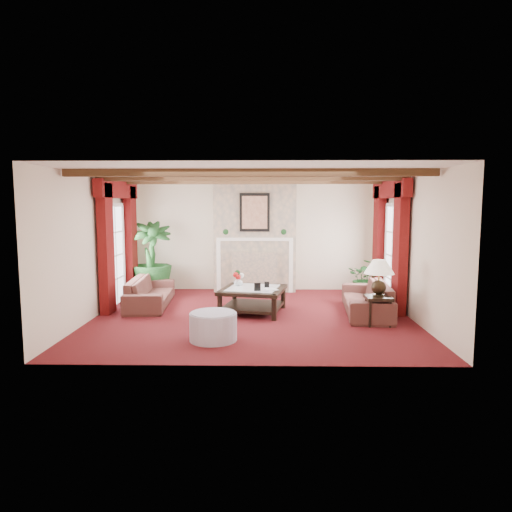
{
  "coord_description": "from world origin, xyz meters",
  "views": [
    {
      "loc": [
        0.23,
        -8.63,
        2.15
      ],
      "look_at": [
        0.07,
        0.4,
        1.12
      ],
      "focal_mm": 32.0,
      "sensor_mm": 36.0,
      "label": 1
    }
  ],
  "objects_px": {
    "sofa_left": "(150,287)",
    "ottoman": "(213,327)",
    "coffee_table": "(253,300)",
    "potted_palm": "(151,274)",
    "side_table": "(378,311)",
    "sofa_right": "(367,293)"
  },
  "relations": [
    {
      "from": "sofa_right",
      "to": "potted_palm",
      "type": "relative_size",
      "value": 1.11
    },
    {
      "from": "sofa_left",
      "to": "ottoman",
      "type": "bearing_deg",
      "value": -150.73
    },
    {
      "from": "potted_palm",
      "to": "side_table",
      "type": "relative_size",
      "value": 3.69
    },
    {
      "from": "ottoman",
      "to": "side_table",
      "type": "bearing_deg",
      "value": 18.99
    },
    {
      "from": "coffee_table",
      "to": "ottoman",
      "type": "bearing_deg",
      "value": -95.66
    },
    {
      "from": "sofa_right",
      "to": "potted_palm",
      "type": "bearing_deg",
      "value": -105.14
    },
    {
      "from": "sofa_left",
      "to": "side_table",
      "type": "distance_m",
      "value": 4.69
    },
    {
      "from": "potted_palm",
      "to": "coffee_table",
      "type": "bearing_deg",
      "value": -35.64
    },
    {
      "from": "sofa_right",
      "to": "coffee_table",
      "type": "xyz_separation_m",
      "value": [
        -2.24,
        0.02,
        -0.16
      ]
    },
    {
      "from": "sofa_left",
      "to": "side_table",
      "type": "height_order",
      "value": "sofa_left"
    },
    {
      "from": "side_table",
      "to": "ottoman",
      "type": "xyz_separation_m",
      "value": [
        -2.83,
        -0.98,
        -0.04
      ]
    },
    {
      "from": "sofa_left",
      "to": "potted_palm",
      "type": "height_order",
      "value": "potted_palm"
    },
    {
      "from": "side_table",
      "to": "coffee_table",
      "type": "bearing_deg",
      "value": 158.5
    },
    {
      "from": "ottoman",
      "to": "sofa_right",
      "type": "bearing_deg",
      "value": 33.11
    },
    {
      "from": "potted_palm",
      "to": "sofa_right",
      "type": "bearing_deg",
      "value": -20.79
    },
    {
      "from": "sofa_right",
      "to": "ottoman",
      "type": "height_order",
      "value": "sofa_right"
    },
    {
      "from": "coffee_table",
      "to": "sofa_right",
      "type": "bearing_deg",
      "value": 11.09
    },
    {
      "from": "coffee_table",
      "to": "potted_palm",
      "type": "bearing_deg",
      "value": 156.0
    },
    {
      "from": "sofa_right",
      "to": "coffee_table",
      "type": "bearing_deg",
      "value": -84.91
    },
    {
      "from": "side_table",
      "to": "sofa_right",
      "type": "bearing_deg",
      "value": 90.74
    },
    {
      "from": "coffee_table",
      "to": "ottoman",
      "type": "height_order",
      "value": "coffee_table"
    },
    {
      "from": "potted_palm",
      "to": "ottoman",
      "type": "distance_m",
      "value": 4.09
    }
  ]
}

